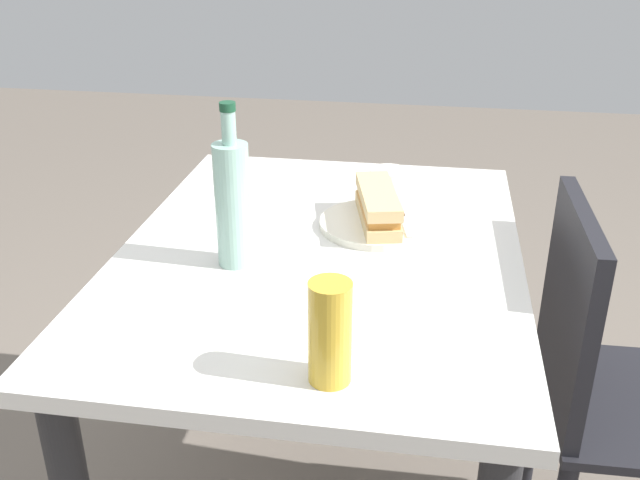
# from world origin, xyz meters

# --- Properties ---
(dining_table) EXTENTS (1.04, 0.78, 0.76)m
(dining_table) POSITION_xyz_m (0.00, 0.00, 0.63)
(dining_table) COLOR silver
(dining_table) RESTS_ON ground
(chair_far) EXTENTS (0.41, 0.41, 0.87)m
(chair_far) POSITION_xyz_m (0.00, 0.59, 0.50)
(chair_far) COLOR black
(chair_far) RESTS_ON ground
(plate_near) EXTENTS (0.24, 0.24, 0.01)m
(plate_near) POSITION_xyz_m (-0.12, 0.10, 0.77)
(plate_near) COLOR silver
(plate_near) RESTS_ON dining_table
(baguette_sandwich_near) EXTENTS (0.24, 0.12, 0.07)m
(baguette_sandwich_near) POSITION_xyz_m (-0.12, 0.10, 0.81)
(baguette_sandwich_near) COLOR #DBB77A
(baguette_sandwich_near) RESTS_ON plate_near
(knife_near) EXTENTS (0.18, 0.05, 0.01)m
(knife_near) POSITION_xyz_m (-0.15, 0.15, 0.78)
(knife_near) COLOR silver
(knife_near) RESTS_ON plate_near
(water_bottle) EXTENTS (0.07, 0.07, 0.31)m
(water_bottle) POSITION_xyz_m (0.08, -0.15, 0.89)
(water_bottle) COLOR #99C6B7
(water_bottle) RESTS_ON dining_table
(beer_glass) EXTENTS (0.06, 0.06, 0.16)m
(beer_glass) POSITION_xyz_m (0.42, 0.08, 0.84)
(beer_glass) COLOR gold
(beer_glass) RESTS_ON dining_table
(olive_bowl) EXTENTS (0.09, 0.09, 0.03)m
(olive_bowl) POSITION_xyz_m (-0.40, 0.10, 0.78)
(olive_bowl) COLOR silver
(olive_bowl) RESTS_ON dining_table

